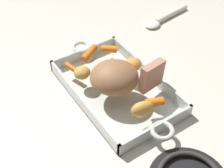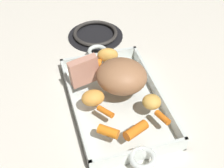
% 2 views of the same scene
% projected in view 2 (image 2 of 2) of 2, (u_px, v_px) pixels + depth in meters
% --- Properties ---
extents(ground_plane, '(1.94, 1.94, 0.00)m').
position_uv_depth(ground_plane, '(116.00, 105.00, 0.88)').
color(ground_plane, silver).
extents(roasting_dish, '(0.45, 0.23, 0.04)m').
position_uv_depth(roasting_dish, '(116.00, 102.00, 0.87)').
color(roasting_dish, silver).
rests_on(roasting_dish, ground_plane).
extents(pork_roast, '(0.16, 0.17, 0.08)m').
position_uv_depth(pork_roast, '(122.00, 76.00, 0.84)').
color(pork_roast, '#996845').
rests_on(pork_roast, roasting_dish).
extents(roast_slice_outer, '(0.04, 0.08, 0.08)m').
position_uv_depth(roast_slice_outer, '(84.00, 71.00, 0.86)').
color(roast_slice_outer, tan).
rests_on(roast_slice_outer, roasting_dish).
extents(baby_carrot_northeast, '(0.05, 0.04, 0.02)m').
position_uv_depth(baby_carrot_northeast, '(105.00, 112.00, 0.80)').
color(baby_carrot_northeast, orange).
rests_on(baby_carrot_northeast, roasting_dish).
extents(baby_carrot_northwest, '(0.05, 0.05, 0.02)m').
position_uv_depth(baby_carrot_northwest, '(108.00, 132.00, 0.75)').
color(baby_carrot_northwest, orange).
rests_on(baby_carrot_northwest, roasting_dish).
extents(baby_carrot_center_right, '(0.05, 0.07, 0.03)m').
position_uv_depth(baby_carrot_center_right, '(136.00, 130.00, 0.75)').
color(baby_carrot_center_right, orange).
rests_on(baby_carrot_center_right, roasting_dish).
extents(baby_carrot_center_left, '(0.04, 0.05, 0.02)m').
position_uv_depth(baby_carrot_center_left, '(93.00, 63.00, 0.93)').
color(baby_carrot_center_left, orange).
rests_on(baby_carrot_center_left, roasting_dish).
extents(baby_carrot_southwest, '(0.05, 0.03, 0.02)m').
position_uv_depth(baby_carrot_southwest, '(163.00, 117.00, 0.79)').
color(baby_carrot_southwest, orange).
rests_on(baby_carrot_southwest, roasting_dish).
extents(potato_corner, '(0.05, 0.06, 0.04)m').
position_uv_depth(potato_corner, '(108.00, 55.00, 0.94)').
color(potato_corner, gold).
rests_on(potato_corner, roasting_dish).
extents(potato_golden_small, '(0.05, 0.06, 0.03)m').
position_uv_depth(potato_golden_small, '(152.00, 102.00, 0.81)').
color(potato_golden_small, gold).
rests_on(potato_golden_small, roasting_dish).
extents(potato_halved, '(0.05, 0.06, 0.04)m').
position_uv_depth(potato_halved, '(93.00, 98.00, 0.82)').
color(potato_halved, gold).
rests_on(potato_halved, roasting_dish).
extents(stove_burner_rear, '(0.18, 0.18, 0.02)m').
position_uv_depth(stove_burner_rear, '(95.00, 34.00, 1.11)').
color(stove_burner_rear, black).
rests_on(stove_burner_rear, ground_plane).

